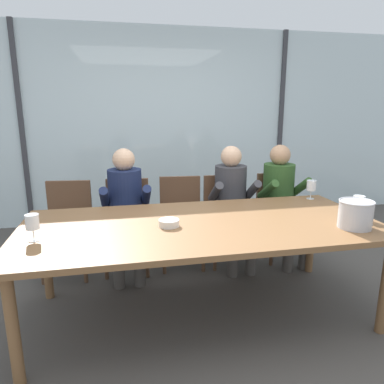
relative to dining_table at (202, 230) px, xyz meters
The scene contains 19 objects.
ground 1.21m from the dining_table, 90.00° to the left, with size 14.00×14.00×0.00m, color #4C4742.
window_glass_panel 2.56m from the dining_table, 90.00° to the left, with size 7.80×0.03×2.60m, color silver.
window_mullion_left 3.08m from the dining_table, 125.51° to the left, with size 0.06×0.06×2.60m, color #38383D.
window_mullion_right 3.08m from the dining_table, 54.49° to the left, with size 0.06×0.06×2.60m, color #38383D.
hillside_vineyard 6.16m from the dining_table, 90.00° to the left, with size 13.80×2.40×1.94m, color #477A38.
dining_table is the anchor object (origin of this frame).
chair_near_curtain 1.49m from the dining_table, 137.02° to the left, with size 0.49×0.49×0.88m.
chair_left_of_center 1.13m from the dining_table, 117.58° to the left, with size 0.48×0.48×0.88m.
chair_center 1.01m from the dining_table, 88.83° to the left, with size 0.47×0.47×0.88m.
chair_right_of_center 1.11m from the dining_table, 63.45° to the left, with size 0.44×0.44×0.88m.
chair_near_window_right 1.47m from the dining_table, 42.24° to the left, with size 0.45×0.45×0.88m.
person_navy_polo 1.02m from the dining_table, 121.52° to the left, with size 0.46×0.61×1.20m.
person_charcoal_jacket 1.01m from the dining_table, 58.88° to the left, with size 0.46×0.61×1.20m.
person_olive_shirt 1.36m from the dining_table, 39.38° to the left, with size 0.49×0.63×1.20m.
ice_bucket_primary 1.09m from the dining_table, 17.23° to the right, with size 0.24×0.24×0.20m.
tasting_bowl 0.26m from the dining_table, behind, with size 0.15×0.15×0.05m, color silver.
wine_glass_by_left_taster 1.25m from the dining_table, 22.36° to the left, with size 0.08×0.08×0.17m.
wine_glass_near_bucket 1.15m from the dining_table, behind, with size 0.08×0.08×0.17m.
wine_glass_center_pour 1.22m from the dining_table, ahead, with size 0.08×0.08×0.17m.
Camera 1 is at (-0.57, -2.40, 1.57)m, focal length 33.04 mm.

